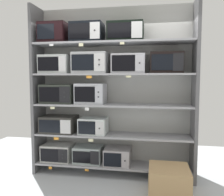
% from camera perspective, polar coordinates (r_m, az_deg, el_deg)
% --- Properties ---
extents(back_panel, '(2.72, 0.04, 2.79)m').
position_cam_1_polar(back_panel, '(4.08, 0.60, 1.91)').
color(back_panel, '#B2B2AD').
rests_on(back_panel, ground).
extents(upright_left, '(0.05, 0.46, 2.79)m').
position_cam_1_polar(upright_left, '(4.25, -17.41, 1.81)').
color(upright_left, '#5B5B5E').
rests_on(upright_left, ground).
extents(upright_right, '(0.05, 0.46, 2.79)m').
position_cam_1_polar(upright_right, '(3.83, 19.39, 1.45)').
color(upright_right, '#5B5B5E').
rests_on(upright_right, ground).
extents(shelf_0, '(2.52, 0.46, 0.03)m').
position_cam_1_polar(shelf_0, '(4.09, -0.00, -15.67)').
color(shelf_0, '#99999E').
rests_on(shelf_0, ground).
extents(microwave_0, '(0.50, 0.37, 0.28)m').
position_cam_1_polar(microwave_0, '(4.29, -12.93, -12.62)').
color(microwave_0, beige).
rests_on(microwave_0, shelf_0).
extents(microwave_1, '(0.47, 0.35, 0.27)m').
position_cam_1_polar(microwave_1, '(4.12, -5.75, -13.31)').
color(microwave_1, '#96A3A1').
rests_on(microwave_1, shelf_0).
extents(microwave_2, '(0.42, 0.43, 0.27)m').
position_cam_1_polar(microwave_2, '(4.02, 1.39, -13.78)').
color(microwave_2, '#A5A0A3').
rests_on(microwave_2, shelf_0).
extents(price_tag_0, '(0.06, 0.00, 0.04)m').
position_cam_1_polar(price_tag_0, '(4.17, -14.65, -16.00)').
color(price_tag_0, orange).
extents(price_tag_1, '(0.06, 0.00, 0.03)m').
position_cam_1_polar(price_tag_1, '(3.97, -6.12, -16.92)').
color(price_tag_1, orange).
extents(shelf_1, '(2.52, 0.46, 0.03)m').
position_cam_1_polar(shelf_1, '(3.94, -0.00, -8.89)').
color(shelf_1, '#99999E').
extents(microwave_3, '(0.57, 0.43, 0.28)m').
position_cam_1_polar(microwave_3, '(4.16, -12.59, -6.13)').
color(microwave_3, '#31302C').
rests_on(microwave_3, shelf_1).
extents(microwave_4, '(0.45, 0.38, 0.26)m').
position_cam_1_polar(microwave_4, '(3.97, -4.50, -6.66)').
color(microwave_4, silver).
rests_on(microwave_4, shelf_1).
extents(price_tag_2, '(0.08, 0.00, 0.04)m').
position_cam_1_polar(price_tag_2, '(3.98, -13.30, -9.50)').
color(price_tag_2, orange).
extents(price_tag_3, '(0.08, 0.00, 0.05)m').
position_cam_1_polar(price_tag_3, '(3.80, -5.12, -10.13)').
color(price_tag_3, beige).
extents(shelf_2, '(2.52, 0.46, 0.03)m').
position_cam_1_polar(shelf_2, '(3.86, -0.00, -1.70)').
color(shelf_2, '#99999E').
extents(microwave_5, '(0.56, 0.37, 0.32)m').
position_cam_1_polar(microwave_5, '(4.10, -12.84, 1.00)').
color(microwave_5, '#2E332D').
rests_on(microwave_5, shelf_2).
extents(microwave_6, '(0.47, 0.37, 0.34)m').
position_cam_1_polar(microwave_6, '(3.91, -5.13, 1.06)').
color(microwave_6, '#B5B8C1').
rests_on(microwave_6, shelf_2).
extents(price_tag_4, '(0.07, 0.00, 0.04)m').
position_cam_1_polar(price_tag_4, '(3.91, -14.15, -2.33)').
color(price_tag_4, beige).
extents(price_tag_5, '(0.06, 0.00, 0.05)m').
position_cam_1_polar(price_tag_5, '(3.72, -6.07, -2.66)').
color(price_tag_5, white).
extents(shelf_3, '(2.52, 0.46, 0.03)m').
position_cam_1_polar(shelf_3, '(3.83, -0.00, 5.70)').
color(shelf_3, '#99999E').
extents(microwave_7, '(0.50, 0.39, 0.31)m').
position_cam_1_polar(microwave_7, '(4.11, -13.34, 7.85)').
color(microwave_7, '#B5BCB8').
rests_on(microwave_7, shelf_3).
extents(microwave_8, '(0.56, 0.44, 0.34)m').
position_cam_1_polar(microwave_8, '(3.91, -5.06, 8.36)').
color(microwave_8, '#9FA1A4').
rests_on(microwave_8, shelf_3).
extents(microwave_9, '(0.52, 0.40, 0.30)m').
position_cam_1_polar(microwave_9, '(3.80, 4.06, 8.21)').
color(microwave_9, '#B1B1B8').
rests_on(microwave_9, shelf_3).
extents(microwave_10, '(0.49, 0.36, 0.32)m').
position_cam_1_polar(microwave_10, '(3.78, 12.99, 8.25)').
color(microwave_10, black).
rests_on(microwave_10, shelf_3).
extents(price_tag_6, '(0.09, 0.00, 0.04)m').
position_cam_1_polar(price_tag_6, '(3.67, -5.56, 5.08)').
color(price_tag_6, orange).
extents(price_tag_7, '(0.08, 0.00, 0.03)m').
position_cam_1_polar(price_tag_7, '(3.56, 4.02, 5.18)').
color(price_tag_7, beige).
extents(shelf_4, '(2.52, 0.46, 0.03)m').
position_cam_1_polar(shelf_4, '(3.87, -0.00, 13.07)').
color(shelf_4, '#99999E').
extents(microwave_11, '(0.45, 0.37, 0.33)m').
position_cam_1_polar(microwave_11, '(4.17, -13.77, 14.87)').
color(microwave_11, black).
rests_on(microwave_11, shelf_4).
extents(microwave_12, '(0.52, 0.39, 0.31)m').
position_cam_1_polar(microwave_12, '(3.98, -5.97, 15.32)').
color(microwave_12, black).
rests_on(microwave_12, shelf_4).
extents(microwave_13, '(0.56, 0.34, 0.30)m').
position_cam_1_polar(microwave_13, '(3.86, 3.29, 15.58)').
color(microwave_13, black).
rests_on(microwave_13, shelf_4).
extents(price_tag_8, '(0.07, 0.00, 0.03)m').
position_cam_1_polar(price_tag_8, '(3.91, -14.42, 12.28)').
color(price_tag_8, white).
extents(price_tag_9, '(0.07, 0.00, 0.05)m').
position_cam_1_polar(price_tag_9, '(3.74, -7.48, 12.63)').
color(price_tag_9, beige).
extents(price_tag_10, '(0.07, 0.00, 0.04)m').
position_cam_1_polar(price_tag_10, '(3.61, 2.45, 13.06)').
color(price_tag_10, beige).
extents(shipping_carton, '(0.55, 0.55, 0.39)m').
position_cam_1_polar(shipping_carton, '(3.52, 13.54, -18.94)').
color(shipping_carton, tan).
rests_on(shipping_carton, ground).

